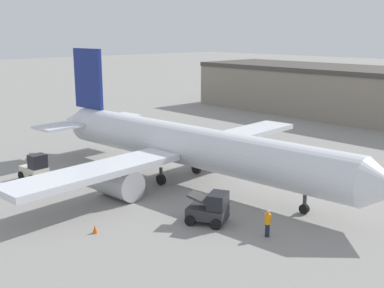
{
  "coord_description": "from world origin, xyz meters",
  "views": [
    {
      "loc": [
        29.26,
        -26.9,
        12.69
      ],
      "look_at": [
        0.0,
        0.0,
        3.41
      ],
      "focal_mm": 45.0,
      "sensor_mm": 36.0,
      "label": 1
    }
  ],
  "objects_px": {
    "airplane": "(184,146)",
    "safety_cone_far": "(95,229)",
    "ground_crew_worker": "(268,222)",
    "belt_loader_truck": "(210,209)",
    "baggage_tug": "(35,169)"
  },
  "relations": [
    {
      "from": "airplane",
      "to": "ground_crew_worker",
      "type": "height_order",
      "value": "airplane"
    },
    {
      "from": "airplane",
      "to": "baggage_tug",
      "type": "relative_size",
      "value": 13.85
    },
    {
      "from": "airplane",
      "to": "safety_cone_far",
      "type": "xyz_separation_m",
      "value": [
        4.67,
        -11.82,
        -2.84
      ]
    },
    {
      "from": "belt_loader_truck",
      "to": "safety_cone_far",
      "type": "distance_m",
      "value": 7.74
    },
    {
      "from": "safety_cone_far",
      "to": "ground_crew_worker",
      "type": "bearing_deg",
      "value": 44.57
    },
    {
      "from": "ground_crew_worker",
      "to": "belt_loader_truck",
      "type": "bearing_deg",
      "value": 83.73
    },
    {
      "from": "ground_crew_worker",
      "to": "safety_cone_far",
      "type": "bearing_deg",
      "value": 113.26
    },
    {
      "from": "baggage_tug",
      "to": "belt_loader_truck",
      "type": "distance_m",
      "value": 17.75
    },
    {
      "from": "airplane",
      "to": "baggage_tug",
      "type": "distance_m",
      "value": 13.1
    },
    {
      "from": "airplane",
      "to": "ground_crew_worker",
      "type": "distance_m",
      "value": 13.36
    },
    {
      "from": "baggage_tug",
      "to": "safety_cone_far",
      "type": "xyz_separation_m",
      "value": [
        13.34,
        -2.21,
        -0.8
      ]
    },
    {
      "from": "airplane",
      "to": "ground_crew_worker",
      "type": "relative_size",
      "value": 20.55
    },
    {
      "from": "airplane",
      "to": "ground_crew_worker",
      "type": "bearing_deg",
      "value": -23.05
    },
    {
      "from": "airplane",
      "to": "safety_cone_far",
      "type": "distance_m",
      "value": 13.02
    },
    {
      "from": "belt_loader_truck",
      "to": "airplane",
      "type": "bearing_deg",
      "value": 121.72
    }
  ]
}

